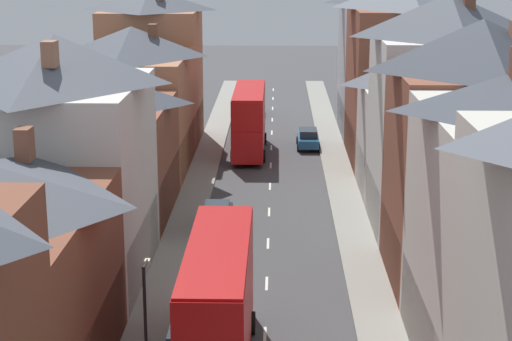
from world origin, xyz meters
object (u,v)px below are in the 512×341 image
(double_decker_bus_lead, at_px, (249,120))
(street_lamp, at_px, (146,323))
(car_parked_left_a, at_px, (308,138))
(car_near_blue, at_px, (217,217))
(car_near_silver, at_px, (255,107))
(double_decker_bus_mid_street, at_px, (218,304))

(double_decker_bus_lead, bearing_deg, street_lamp, -93.51)
(car_parked_left_a, bearing_deg, car_near_blue, -105.91)
(street_lamp, bearing_deg, car_near_blue, 86.74)
(double_decker_bus_lead, bearing_deg, car_near_silver, 89.97)
(car_near_blue, bearing_deg, car_parked_left_a, 74.09)
(double_decker_bus_lead, xyz_separation_m, car_near_silver, (0.01, 16.20, -1.97))
(street_lamp, bearing_deg, double_decker_bus_mid_street, 48.02)
(double_decker_bus_lead, height_order, car_parked_left_a, double_decker_bus_lead)
(double_decker_bus_mid_street, relative_size, car_near_silver, 2.72)
(car_near_silver, bearing_deg, street_lamp, -92.51)
(double_decker_bus_lead, relative_size, double_decker_bus_mid_street, 1.00)
(double_decker_bus_lead, height_order, car_near_blue, double_decker_bus_lead)
(car_near_silver, relative_size, street_lamp, 0.72)
(car_parked_left_a, bearing_deg, double_decker_bus_lead, -156.58)
(car_near_blue, bearing_deg, double_decker_bus_lead, 86.24)
(car_near_blue, bearing_deg, double_decker_bus_mid_street, -85.77)
(car_parked_left_a, xyz_separation_m, street_lamp, (-7.35, -41.91, 2.43))
(car_near_silver, distance_m, car_parked_left_a, 14.90)
(double_decker_bus_mid_street, relative_size, car_parked_left_a, 2.42)
(double_decker_bus_mid_street, bearing_deg, double_decker_bus_lead, 90.00)
(car_near_silver, height_order, street_lamp, street_lamp)
(car_near_blue, height_order, street_lamp, street_lamp)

